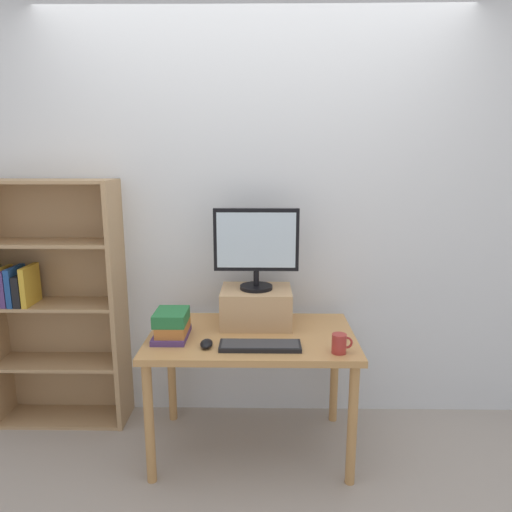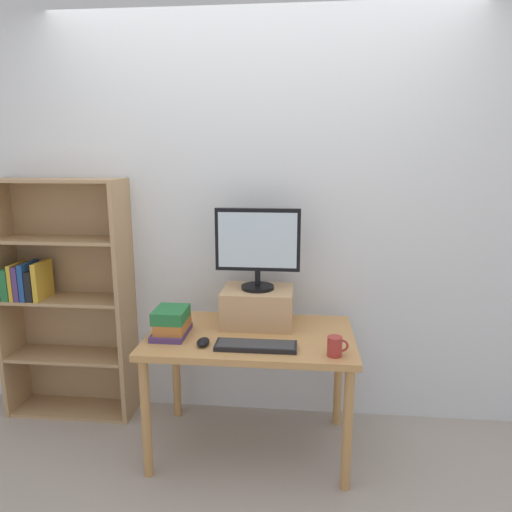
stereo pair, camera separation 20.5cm
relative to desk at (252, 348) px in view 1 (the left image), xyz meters
The scene contains 10 objects.
ground_plane 0.62m from the desk, ahead, with size 12.00×12.00×0.00m, color #9E9389.
back_wall 0.83m from the desk, 90.00° to the left, with size 7.00×0.08×2.60m.
desk is the anchor object (origin of this frame).
bookshelf_unit 1.29m from the desk, 166.00° to the left, with size 0.82×0.28×1.53m.
riser_box 0.25m from the desk, 81.65° to the left, with size 0.40×0.31×0.21m.
computer_monitor 0.58m from the desk, 81.58° to the left, with size 0.48×0.19×0.46m.
keyboard 0.22m from the desk, 75.76° to the right, with size 0.42×0.14×0.02m.
computer_mouse 0.31m from the desk, 141.35° to the right, with size 0.06×0.10×0.04m.
book_stack 0.46m from the desk, behind, with size 0.18×0.26×0.15m.
coffee_mug 0.52m from the desk, 28.78° to the right, with size 0.10×0.07×0.10m.
Camera 1 is at (0.06, -2.37, 1.65)m, focal length 32.00 mm.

